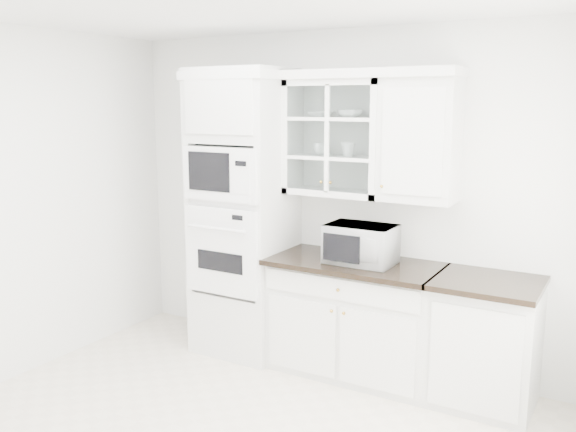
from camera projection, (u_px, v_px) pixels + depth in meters
The scene contains 12 objects.
room_shell at pixel (252, 158), 3.83m from camera, with size 4.00×3.50×2.70m.
oven_column at pixel (243, 214), 5.14m from camera, with size 0.76×0.68×2.40m.
base_cabinet_run at pixel (355, 317), 4.79m from camera, with size 1.32×0.67×0.92m.
extra_base_cabinet at pixel (485, 341), 4.30m from camera, with size 0.72×0.67×0.92m.
upper_cabinet_glass at pixel (336, 138), 4.78m from camera, with size 0.80×0.33×0.90m.
upper_cabinet_solid at pixel (420, 141), 4.45m from camera, with size 0.55×0.33×0.90m, color silver.
crown_molding at pixel (324, 75), 4.72m from camera, with size 2.14×0.38×0.07m, color white.
countertop_microwave at pixel (362, 244), 4.63m from camera, with size 0.51×0.42×0.30m, color white.
bowl_a at pixel (321, 114), 4.80m from camera, with size 0.19×0.19×0.05m, color white.
bowl_b at pixel (350, 114), 4.69m from camera, with size 0.19×0.19×0.06m, color white.
cup_a at pixel (321, 149), 4.88m from camera, with size 0.12×0.12×0.10m, color white.
cup_b at pixel (348, 150), 4.73m from camera, with size 0.11×0.11×0.11m, color white.
Camera 1 is at (2.12, -2.77, 2.12)m, focal length 38.00 mm.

